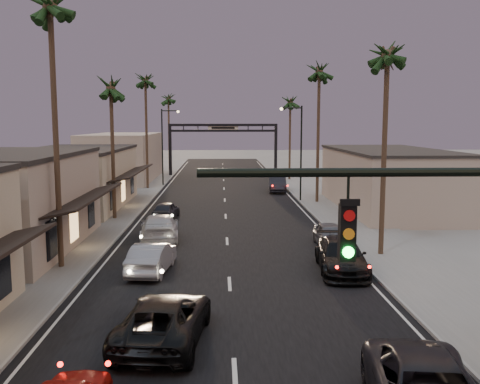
{
  "coord_description": "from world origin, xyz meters",
  "views": [
    {
      "loc": [
        -0.4,
        -5.05,
        7.45
      ],
      "look_at": [
        1.0,
        32.89,
        2.5
      ],
      "focal_mm": 40.0,
      "sensor_mm": 36.0,
      "label": 1
    }
  ],
  "objects": [
    {
      "name": "storefront_far",
      "position": [
        -13.0,
        42.0,
        2.5
      ],
      "size": [
        8.0,
        16.0,
        5.0
      ],
      "primitive_type": "cube",
      "color": "#B5A88A",
      "rests_on": "ground"
    },
    {
      "name": "storefront_dist",
      "position": [
        -13.0,
        65.0,
        3.0
      ],
      "size": [
        8.0,
        20.0,
        6.0
      ],
      "primitive_type": "cube",
      "color": "#A09080",
      "rests_on": "ground"
    },
    {
      "name": "sidewalk_left",
      "position": [
        -9.5,
        52.0,
        0.06
      ],
      "size": [
        5.0,
        92.0,
        0.12
      ],
      "primitive_type": "cube",
      "color": "slate",
      "rests_on": "ground"
    },
    {
      "name": "streetlight_right",
      "position": [
        6.92,
        45.0,
        5.33
      ],
      "size": [
        2.13,
        0.3,
        9.0
      ],
      "color": "black",
      "rests_on": "ground"
    },
    {
      "name": "palm_rc",
      "position": [
        8.6,
        64.0,
        10.47
      ],
      "size": [
        3.2,
        3.2,
        12.2
      ],
      "color": "#38281C",
      "rests_on": "ground"
    },
    {
      "name": "curbside_far",
      "position": [
        5.76,
        52.09,
        0.85
      ],
      "size": [
        2.2,
        5.29,
        1.7
      ],
      "primitive_type": "imported",
      "rotation": [
        0.0,
        0.0,
        -0.08
      ],
      "color": "black",
      "rests_on": "ground"
    },
    {
      "name": "curbside_grey",
      "position": [
        6.2,
        26.33,
        0.7
      ],
      "size": [
        1.67,
        4.13,
        1.41
      ],
      "primitive_type": "imported",
      "rotation": [
        0.0,
        0.0,
        -0.0
      ],
      "color": "#55565B",
      "rests_on": "ground"
    },
    {
      "name": "oncoming_pickup",
      "position": [
        -2.34,
        12.5,
        0.8
      ],
      "size": [
        3.29,
        6.02,
        1.6
      ],
      "primitive_type": "imported",
      "rotation": [
        0.0,
        0.0,
        3.03
      ],
      "color": "black",
      "rests_on": "ground"
    },
    {
      "name": "arch",
      "position": [
        0.0,
        70.0,
        5.53
      ],
      "size": [
        15.2,
        0.4,
        7.27
      ],
      "color": "black",
      "rests_on": "ground"
    },
    {
      "name": "road",
      "position": [
        0.0,
        45.0,
        0.0
      ],
      "size": [
        14.0,
        120.0,
        0.02
      ],
      "primitive_type": "cube",
      "color": "black",
      "rests_on": "ground"
    },
    {
      "name": "building_right",
      "position": [
        14.0,
        40.0,
        2.5
      ],
      "size": [
        8.0,
        18.0,
        5.0
      ],
      "primitive_type": "cube",
      "color": "#A09080",
      "rests_on": "ground"
    },
    {
      "name": "streetlight_left",
      "position": [
        -6.92,
        58.0,
        5.33
      ],
      "size": [
        2.13,
        0.3,
        9.0
      ],
      "color": "black",
      "rests_on": "ground"
    },
    {
      "name": "ground",
      "position": [
        0.0,
        40.0,
        0.0
      ],
      "size": [
        200.0,
        200.0,
        0.0
      ],
      "primitive_type": "plane",
      "color": "slate",
      "rests_on": "ground"
    },
    {
      "name": "oncoming_white",
      "position": [
        -4.29,
        28.52,
        0.83
      ],
      "size": [
        2.83,
        5.92,
        1.66
      ],
      "primitive_type": "imported",
      "rotation": [
        0.0,
        0.0,
        3.23
      ],
      "color": "#B1B1B1",
      "rests_on": "ground"
    },
    {
      "name": "palm_ld",
      "position": [
        -8.6,
        55.0,
        12.42
      ],
      "size": [
        3.2,
        3.2,
        14.2
      ],
      "color": "#38281C",
      "rests_on": "ground"
    },
    {
      "name": "palm_far",
      "position": [
        -8.3,
        78.0,
        11.44
      ],
      "size": [
        3.2,
        3.2,
        13.2
      ],
      "color": "#38281C",
      "rests_on": "ground"
    },
    {
      "name": "storefront_mid",
      "position": [
        -13.0,
        26.0,
        2.75
      ],
      "size": [
        8.0,
        14.0,
        5.5
      ],
      "primitive_type": "cube",
      "color": "#A09080",
      "rests_on": "ground"
    },
    {
      "name": "palm_rb",
      "position": [
        8.6,
        44.0,
        12.42
      ],
      "size": [
        3.2,
        3.2,
        14.2
      ],
      "color": "#38281C",
      "rests_on": "ground"
    },
    {
      "name": "curbside_black",
      "position": [
        5.62,
        20.83,
        0.82
      ],
      "size": [
        2.73,
        5.79,
        1.63
      ],
      "primitive_type": "imported",
      "rotation": [
        0.0,
        0.0,
        -0.08
      ],
      "color": "black",
      "rests_on": "ground"
    },
    {
      "name": "palm_lc",
      "position": [
        -8.6,
        36.0,
        10.47
      ],
      "size": [
        3.2,
        3.2,
        12.2
      ],
      "color": "#38281C",
      "rests_on": "ground"
    },
    {
      "name": "sidewalk_right",
      "position": [
        9.5,
        52.0,
        0.06
      ],
      "size": [
        5.0,
        92.0,
        0.12
      ],
      "primitive_type": "cube",
      "color": "slate",
      "rests_on": "ground"
    },
    {
      "name": "palm_ra",
      "position": [
        8.6,
        24.0,
        11.44
      ],
      "size": [
        3.2,
        3.2,
        13.2
      ],
      "color": "#38281C",
      "rests_on": "ground"
    },
    {
      "name": "oncoming_silver",
      "position": [
        -3.84,
        21.07,
        0.76
      ],
      "size": [
        2.12,
        4.78,
        1.53
      ],
      "primitive_type": "imported",
      "rotation": [
        0.0,
        0.0,
        3.03
      ],
      "color": "gray",
      "rests_on": "ground"
    },
    {
      "name": "oncoming_dgrey",
      "position": [
        -4.65,
        36.08,
        0.68
      ],
      "size": [
        2.09,
        4.16,
        1.36
      ],
      "primitive_type": "imported",
      "rotation": [
        0.0,
        0.0,
        3.02
      ],
      "color": "black",
      "rests_on": "ground"
    }
  ]
}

